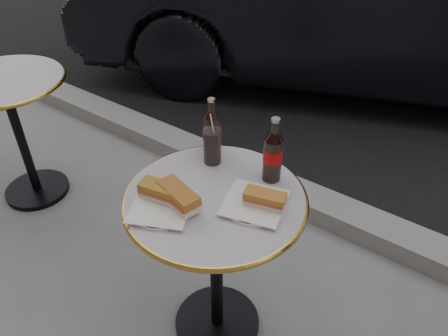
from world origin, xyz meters
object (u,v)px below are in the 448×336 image
Objects in this scene: cola_bottle_right at (273,150)px; cola_glass at (212,146)px; bistro_table at (216,269)px; plate_right at (255,204)px; cola_bottle_left at (212,125)px; plate_left at (161,208)px.

cola_bottle_right is 0.24m from cola_glass.
bistro_table is at bearing -117.91° from cola_bottle_right.
cola_bottle_left reaches higher than plate_right.
cola_bottle_right is 1.78× the size of cola_glass.
bistro_table is 3.02× the size of cola_bottle_right.
plate_left is 0.89× the size of cola_bottle_left.
plate_right is 0.83× the size of cola_bottle_right.
cola_bottle_right reaches higher than plate_right.
cola_glass is (-0.12, 0.15, 0.43)m from bistro_table.
plate_left is at bearing -79.62° from cola_bottle_left.
cola_glass is (-0.23, -0.04, -0.05)m from cola_bottle_right.
cola_bottle_left is at bearing 149.97° from plate_right.
plate_left is (-0.10, -0.15, 0.37)m from bistro_table.
cola_bottle_right reaches higher than cola_bottle_left.
cola_glass is at bearing 129.34° from bistro_table.
bistro_table is 0.40m from plate_right.
cola_bottle_left is at bearing 100.38° from plate_left.
plate_left is at bearing -85.90° from cola_glass.
plate_left is 0.30m from plate_right.
plate_right reaches higher than bistro_table.
cola_bottle_left is at bearing 176.06° from cola_bottle_right.
plate_right is at bearing -79.28° from cola_bottle_right.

